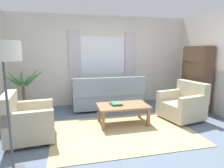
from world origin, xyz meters
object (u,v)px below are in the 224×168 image
(armchair_right, at_px, (183,105))
(bookshelf, at_px, (195,81))
(armchair_left, at_px, (27,121))
(potted_plant, at_px, (24,91))
(book_stack_on_table, at_px, (116,104))
(standing_lamp, at_px, (3,59))
(couch, at_px, (108,96))
(coffee_table, at_px, (123,107))

(armchair_right, distance_m, bookshelf, 1.10)
(armchair_left, relative_size, potted_plant, 0.70)
(book_stack_on_table, relative_size, standing_lamp, 0.16)
(bookshelf, bearing_deg, armchair_left, 103.27)
(couch, bearing_deg, coffee_table, 94.29)
(coffee_table, height_order, book_stack_on_table, book_stack_on_table)
(coffee_table, bearing_deg, book_stack_on_table, 162.34)
(potted_plant, bearing_deg, coffee_table, -29.97)
(armchair_right, xyz_separation_m, coffee_table, (-1.47, 0.02, 0.03))
(armchair_left, distance_m, book_stack_on_table, 1.80)
(bookshelf, height_order, standing_lamp, standing_lamp)
(book_stack_on_table, height_order, potted_plant, potted_plant)
(couch, xyz_separation_m, standing_lamp, (-1.82, -2.48, 1.15))
(potted_plant, bearing_deg, couch, -3.24)
(coffee_table, bearing_deg, bookshelf, 15.99)
(armchair_left, height_order, armchair_right, same)
(couch, bearing_deg, book_stack_on_table, 87.13)
(armchair_right, xyz_separation_m, standing_lamp, (-3.38, -1.28, 1.16))
(bookshelf, bearing_deg, standing_lamp, 115.09)
(armchair_left, distance_m, standing_lamp, 1.51)
(potted_plant, xyz_separation_m, standing_lamp, (0.35, -2.61, 0.93))
(coffee_table, height_order, bookshelf, bookshelf)
(armchair_right, xyz_separation_m, book_stack_on_table, (-1.61, 0.07, 0.11))
(coffee_table, height_order, standing_lamp, standing_lamp)
(armchair_right, distance_m, book_stack_on_table, 1.62)
(couch, distance_m, coffee_table, 1.18)
(book_stack_on_table, bearing_deg, potted_plant, 149.27)
(armchair_right, relative_size, bookshelf, 0.58)
(armchair_right, xyz_separation_m, potted_plant, (-3.73, 1.32, 0.23))
(book_stack_on_table, bearing_deg, coffee_table, -17.66)
(coffee_table, bearing_deg, couch, 94.29)
(armchair_left, distance_m, coffee_table, 1.93)
(bookshelf, xyz_separation_m, standing_lamp, (-4.15, -1.94, 0.74))
(coffee_table, distance_m, standing_lamp, 2.57)
(bookshelf, bearing_deg, book_stack_on_table, 104.02)
(armchair_left, bearing_deg, coffee_table, -85.22)
(couch, xyz_separation_m, bookshelf, (2.33, -0.54, 0.40))
(armchair_right, distance_m, potted_plant, 3.96)
(couch, distance_m, bookshelf, 2.43)
(armchair_right, relative_size, coffee_table, 0.90)
(standing_lamp, bearing_deg, armchair_right, 20.78)
(coffee_table, height_order, potted_plant, potted_plant)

